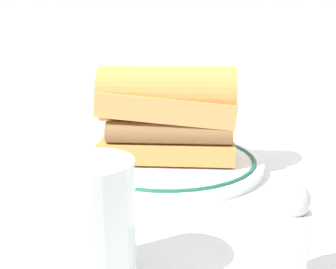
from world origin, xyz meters
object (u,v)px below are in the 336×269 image
sausage_sandwich (168,112)px  salt_shaker (288,236)px  plate (168,161)px  drinking_glass (92,231)px

sausage_sandwich → salt_shaker: size_ratio=2.34×
plate → sausage_sandwich: size_ratio=1.39×
plate → drinking_glass: bearing=-106.1°
plate → salt_shaker: size_ratio=3.24×
sausage_sandwich → salt_shaker: sausage_sandwich is taller
sausage_sandwich → drinking_glass: 0.26m
drinking_glass → salt_shaker: bearing=-5.3°
sausage_sandwich → drinking_glass: (-0.07, -0.25, -0.03)m
plate → salt_shaker: (0.07, -0.26, 0.03)m
drinking_glass → plate: bearing=73.9°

